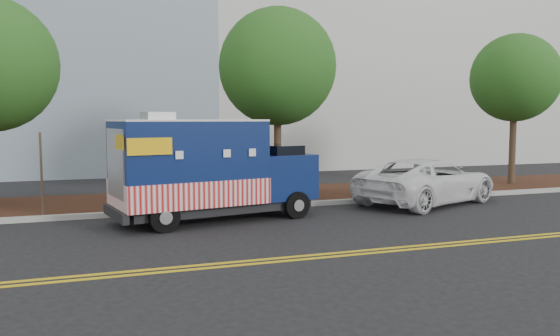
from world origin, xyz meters
name	(u,v)px	position (x,y,z in m)	size (l,w,h in m)	color
ground	(248,218)	(0.00, 0.00, 0.00)	(120.00, 120.00, 0.00)	black
curb	(235,208)	(0.00, 1.40, 0.07)	(120.00, 0.18, 0.15)	#9E9E99
mulch_strip	(219,198)	(0.00, 3.50, 0.07)	(120.00, 4.00, 0.15)	black
centerline_near	(308,255)	(0.00, -4.45, 0.01)	(120.00, 0.10, 0.01)	gold
centerline_far	(313,258)	(0.00, -4.70, 0.01)	(120.00, 0.10, 0.01)	gold
tree_b	(278,67)	(2.06, 3.39, 4.53)	(4.02, 4.02, 6.55)	#38281C
tree_d	(515,78)	(12.03, 3.18, 4.38)	(3.49, 3.49, 6.14)	#38281C
sign_post	(42,177)	(-5.36, 1.55, 1.20)	(0.06, 0.06, 2.40)	#473828
food_truck	(206,172)	(-1.16, 0.00, 1.33)	(5.83, 3.02, 2.93)	black
white_car	(427,181)	(6.25, 0.59, 0.74)	(2.45, 5.32, 1.48)	white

